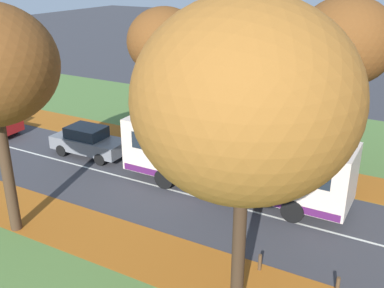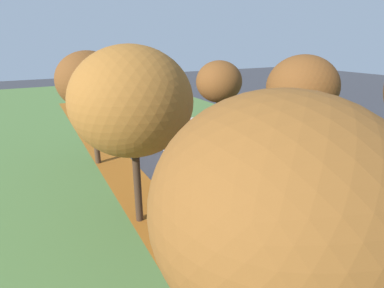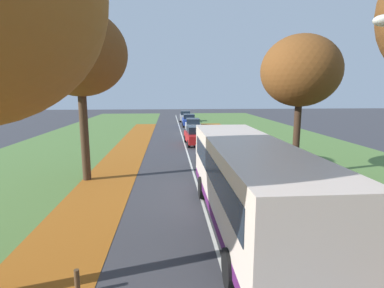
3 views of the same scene
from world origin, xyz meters
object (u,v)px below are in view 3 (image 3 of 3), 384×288
Objects in this scene: bus at (247,179)px; car_blue_fourth_in_line at (189,120)px; tree_left_mid at (79,54)px; car_grey_lead at (213,153)px; tree_right_mid at (300,71)px; car_white_third_in_line at (193,126)px; bollard_fourth at (77,282)px; car_red_following at (196,135)px; car_silver_trailing at (185,116)px.

car_blue_fourth_in_line is at bearing 89.84° from bus.
tree_left_mid is 9.38m from car_grey_lead.
tree_right_mid is (11.43, 0.16, -0.78)m from tree_left_mid.
car_grey_lead is at bearing 152.63° from tree_right_mid.
bus is (6.99, -6.13, -4.76)m from tree_left_mid.
car_white_third_in_line is (-0.02, 15.28, 0.00)m from car_grey_lead.
bollard_fourth is 33.95m from car_blue_fourth_in_line.
car_grey_lead is 15.28m from car_white_third_in_line.
car_red_following is at bearing 92.67° from car_grey_lead.
car_silver_trailing is (6.96, 30.90, -5.65)m from tree_left_mid.
car_grey_lead is 0.99× the size of car_silver_trailing.
bus reaches higher than car_silver_trailing.
tree_left_mid is 2.02× the size of car_white_third_in_line.
car_blue_fourth_in_line is at bearing 90.01° from car_white_third_in_line.
car_blue_fourth_in_line is (-0.02, 21.88, 0.00)m from car_grey_lead.
bus reaches higher than bollard_fourth.
tree_right_mid is at bearing -64.81° from car_red_following.
car_red_following is at bearing 76.93° from bollard_fourth.
car_red_following is at bearing 115.19° from tree_right_mid.
car_white_third_in_line is (0.09, 23.80, -0.89)m from bus.
bollard_fourth is 0.14× the size of car_grey_lead.
tree_right_mid is 1.80× the size of car_blue_fourth_in_line.
car_red_following is (4.52, 19.45, 0.51)m from bollard_fourth.
tree_right_mid is 6.89m from car_grey_lead.
car_grey_lead and car_silver_trailing have the same top height.
tree_left_mid is 11.38m from bollard_fourth.
tree_left_mid reaches higher than car_white_third_in_line.
car_white_third_in_line is (0.34, 7.54, 0.00)m from car_red_following.
car_silver_trailing is (-4.47, 30.75, -4.87)m from tree_right_mid.
bus is 2.43× the size of car_silver_trailing.
tree_left_mid is 19.86m from car_white_third_in_line.
tree_left_mid reaches higher than car_grey_lead.
bollard_fourth is (-9.21, -9.47, -5.38)m from tree_right_mid.
car_red_following is 1.00× the size of car_white_third_in_line.
car_blue_fourth_in_line is at bearing 88.61° from car_red_following.
car_red_following is 7.54m from car_white_third_in_line.
car_grey_lead is 0.99× the size of car_white_third_in_line.
bus is 23.82m from car_white_third_in_line.
car_silver_trailing is (0.23, 20.76, 0.00)m from car_red_following.
car_grey_lead is at bearing -89.74° from car_silver_trailing.
car_grey_lead is at bearing -87.33° from car_red_following.
tree_right_mid is at bearing 0.79° from tree_left_mid.
car_red_following is at bearing -92.62° from car_white_third_in_line.
tree_right_mid is 12.06m from car_red_following.
car_silver_trailing is at bearing 90.50° from car_white_third_in_line.
car_white_third_in_line is 1.00× the size of car_silver_trailing.
bollard_fourth is at bearing -98.23° from car_blue_fourth_in_line.
car_white_third_in_line is at bearing 90.06° from car_grey_lead.
bus reaches higher than car_red_following.
tree_left_mid is 10.44m from bus.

